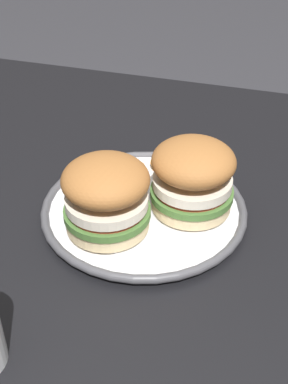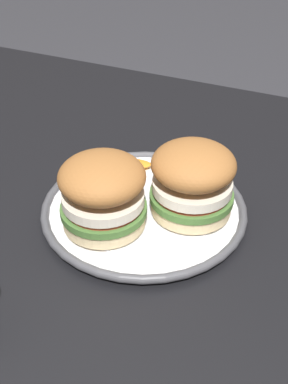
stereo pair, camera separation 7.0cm
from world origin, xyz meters
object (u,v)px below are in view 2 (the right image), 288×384
dining_table (189,272)px  sandwich_half_right (103,192)px  sandwich_half_left (193,179)px  dinner_plate (144,209)px

dining_table → sandwich_half_right: 0.20m
sandwich_half_left → sandwich_half_right: 0.12m
dinner_plate → sandwich_half_left: (0.06, 0.02, 0.06)m
dinner_plate → sandwich_half_right: sandwich_half_right is taller
dinner_plate → sandwich_half_left: 0.09m
sandwich_half_left → sandwich_half_right: size_ratio=1.01×
dining_table → sandwich_half_left: size_ratio=8.64×
sandwich_half_left → sandwich_half_right: bearing=-143.1°
sandwich_half_right → sandwich_half_left: bearing=36.9°
dining_table → sandwich_half_right: (-0.10, -0.06, 0.16)m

